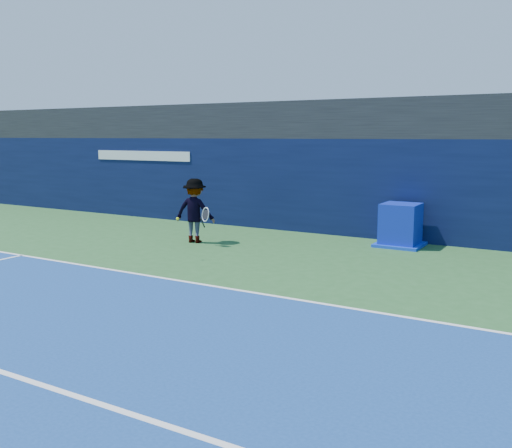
# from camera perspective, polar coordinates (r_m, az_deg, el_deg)

# --- Properties ---
(ground) EXTENTS (80.00, 80.00, 0.00)m
(ground) POSITION_cam_1_polar(r_m,az_deg,el_deg) (10.48, -18.78, -8.86)
(ground) COLOR #285A29
(ground) RESTS_ON ground
(baseline) EXTENTS (24.00, 0.10, 0.01)m
(baseline) POSITION_cam_1_polar(r_m,az_deg,el_deg) (12.55, -8.35, -5.52)
(baseline) COLOR white
(baseline) RESTS_ON ground
(stadium_band) EXTENTS (36.00, 3.00, 1.20)m
(stadium_band) POSITION_cam_1_polar(r_m,az_deg,el_deg) (19.52, 7.47, 10.23)
(stadium_band) COLOR black
(stadium_band) RESTS_ON back_wall_assembly
(back_wall_assembly) EXTENTS (36.00, 1.03, 3.00)m
(back_wall_assembly) POSITION_cam_1_polar(r_m,az_deg,el_deg) (18.67, 6.12, 3.87)
(back_wall_assembly) COLOR #091133
(back_wall_assembly) RESTS_ON ground
(equipment_cart) EXTENTS (1.26, 1.26, 1.21)m
(equipment_cart) POSITION_cam_1_polar(r_m,az_deg,el_deg) (16.61, 14.25, -0.26)
(equipment_cart) COLOR #0B1D9E
(equipment_cart) RESTS_ON ground
(tennis_player) EXTENTS (1.42, 0.91, 1.87)m
(tennis_player) POSITION_cam_1_polar(r_m,az_deg,el_deg) (16.70, -6.13, 1.34)
(tennis_player) COLOR silver
(tennis_player) RESTS_ON ground
(tennis_ball) EXTENTS (0.07, 0.07, 0.07)m
(tennis_ball) POSITION_cam_1_polar(r_m,az_deg,el_deg) (14.38, -7.87, 0.54)
(tennis_ball) COLOR #C0D217
(tennis_ball) RESTS_ON ground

